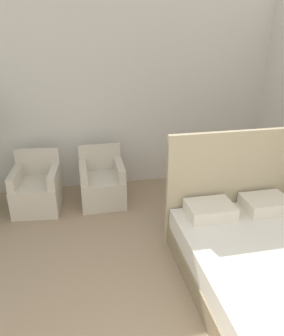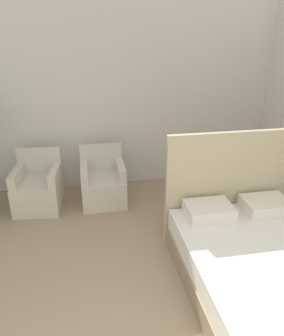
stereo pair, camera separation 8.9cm
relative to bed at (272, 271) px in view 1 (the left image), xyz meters
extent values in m
cube|color=silver|center=(-1.25, 2.79, 1.17)|extent=(10.00, 0.06, 2.90)
cube|color=#8C7A5B|center=(0.00, -0.11, -0.16)|extent=(1.50, 2.20, 0.24)
cube|color=silver|center=(0.00, -0.11, 0.08)|extent=(1.47, 2.15, 0.23)
cube|color=tan|center=(0.00, 1.02, 0.40)|extent=(1.53, 0.06, 1.35)
cube|color=silver|center=(-0.34, 0.76, 0.27)|extent=(0.51, 0.38, 0.14)
cube|color=silver|center=(0.34, 0.76, 0.27)|extent=(0.51, 0.38, 0.14)
cube|color=beige|center=(-2.33, 2.13, -0.07)|extent=(0.68, 0.70, 0.41)
cube|color=beige|center=(-2.30, 2.42, 0.33)|extent=(0.62, 0.12, 0.39)
cube|color=beige|center=(-2.59, 2.16, 0.23)|extent=(0.16, 0.58, 0.19)
cube|color=beige|center=(-2.07, 2.10, 0.23)|extent=(0.16, 0.58, 0.19)
cube|color=beige|center=(-1.41, 2.13, -0.07)|extent=(0.62, 0.64, 0.41)
cube|color=beige|center=(-1.41, 2.42, 0.33)|extent=(0.62, 0.06, 0.39)
cube|color=beige|center=(-1.67, 2.13, 0.23)|extent=(0.10, 0.57, 0.19)
cube|color=beige|center=(-1.15, 2.13, 0.23)|extent=(0.10, 0.57, 0.19)
camera|label=1|loc=(-1.70, -2.15, 2.15)|focal=35.00mm
camera|label=2|loc=(-1.61, -2.17, 2.15)|focal=35.00mm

